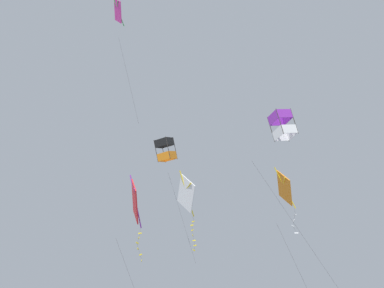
{
  "coord_description": "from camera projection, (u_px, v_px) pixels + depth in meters",
  "views": [
    {
      "loc": [
        22.43,
        20.43,
        13.14
      ],
      "look_at": [
        -1.43,
        0.39,
        30.43
      ],
      "focal_mm": 63.44,
      "sensor_mm": 36.0,
      "label": 1
    }
  ],
  "objects": [
    {
      "name": "kite_diamond_highest",
      "position": [
        285.0,
        190.0,
        30.96
      ],
      "size": [
        2.75,
        2.61,
        9.23
      ],
      "rotation": [
        0.5,
        0.0,
        1.18
      ],
      "color": "orange"
    },
    {
      "name": "kite_diamond_mid_left",
      "position": [
        118.0,
        12.0,
        35.83
      ],
      "size": [
        1.77,
        1.47,
        7.48
      ],
      "rotation": [
        0.43,
        0.0,
        1.26
      ],
      "color": "#DB2D93"
    },
    {
      "name": "kite_box_low_drifter",
      "position": [
        166.0,
        150.0,
        41.65
      ],
      "size": [
        2.31,
        2.42,
        8.03
      ],
      "rotation": [
        0.4,
        0.0,
        1.73
      ],
      "color": "black"
    },
    {
      "name": "kite_box_near_right",
      "position": [
        283.0,
        126.0,
        33.51
      ],
      "size": [
        3.67,
        3.72,
        9.29
      ],
      "rotation": [
        0.25,
        0.0,
        1.11
      ],
      "color": "purple"
    },
    {
      "name": "kite_diamond_far_centre",
      "position": [
        135.0,
        202.0,
        33.52
      ],
      "size": [
        3.03,
        2.62,
        9.45
      ],
      "rotation": [
        0.23,
        0.0,
        0.98
      ],
      "color": "red"
    },
    {
      "name": "kite_diamond_upper_right",
      "position": [
        186.0,
        194.0,
        38.31
      ],
      "size": [
        1.24,
        2.19,
        4.56
      ],
      "rotation": [
        0.39,
        0.0,
        1.41
      ],
      "color": "white"
    }
  ]
}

